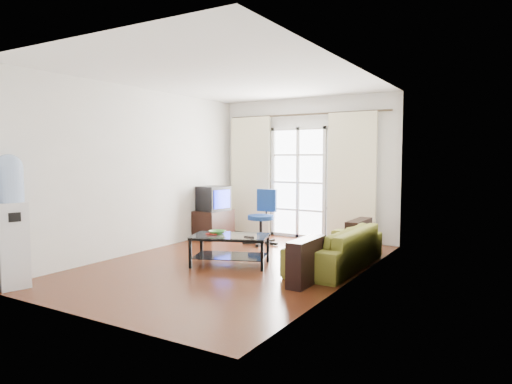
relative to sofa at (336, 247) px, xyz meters
The scene contains 20 objects.
floor 1.53m from the sofa, 155.82° to the right, with size 5.20×5.20×0.00m, color #532613.
ceiling 2.85m from the sofa, 155.82° to the right, with size 5.20×5.20×0.00m, color white.
wall_back 2.64m from the sofa, 124.75° to the left, with size 3.60×0.02×2.70m, color white.
wall_front 3.66m from the sofa, 113.14° to the right, with size 3.60×0.02×2.70m, color white.
wall_left 3.41m from the sofa, 169.00° to the right, with size 0.02×5.20×2.70m, color white.
wall_right 1.30m from the sofa, 55.48° to the right, with size 0.02×5.20×2.70m, color white.
french_door 2.58m from the sofa, 128.37° to the left, with size 1.16×0.06×2.15m.
curtain_rod 3.13m from the sofa, 126.15° to the left, with size 0.04×0.04×3.30m, color #4C3F2D.
curtain_left 3.31m from the sofa, 144.13° to the left, with size 0.90×0.07×2.35m, color beige.
curtain_right 2.12m from the sofa, 102.86° to the left, with size 0.90×0.07×2.35m, color beige.
radiator 1.97m from the sofa, 106.99° to the left, with size 0.64×0.12×0.64m, color gray.
sofa is the anchor object (origin of this frame).
coffee_table 1.52m from the sofa, 153.70° to the right, with size 1.24×0.97×0.44m.
bowl 1.73m from the sofa, 155.44° to the right, with size 0.23×0.23×0.06m, color #2F8139.
book 1.84m from the sofa, 156.69° to the right, with size 0.18×0.24×0.02m, color maroon.
remote 1.26m from the sofa, 145.34° to the right, with size 0.15×0.04×0.02m, color black.
tv_stand 3.07m from the sofa, 160.63° to the left, with size 0.49×0.74×0.54m, color black.
crt_tv 3.10m from the sofa, 161.07° to the left, with size 0.59×0.59×0.47m.
task_chair 2.04m from the sofa, 151.40° to the left, with size 0.68×0.68×0.98m.
water_cooler 4.24m from the sofa, 135.07° to the right, with size 0.41×0.41×1.61m.
Camera 1 is at (3.68, -5.48, 1.58)m, focal length 32.00 mm.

